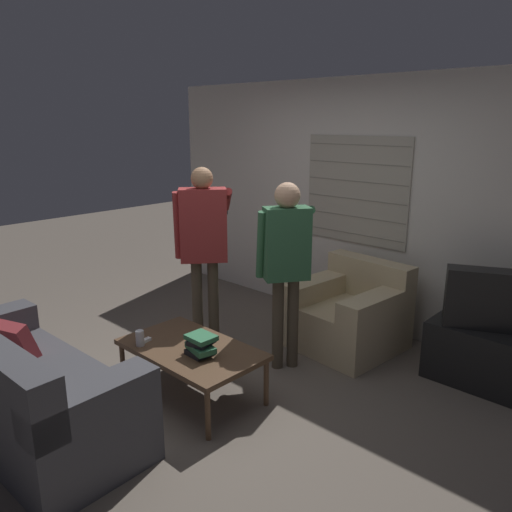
# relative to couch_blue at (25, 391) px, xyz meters

# --- Properties ---
(ground_plane) EXTENTS (16.00, 16.00, 0.00)m
(ground_plane) POSITION_rel_couch_blue_xyz_m (0.44, 1.31, -0.33)
(ground_plane) COLOR #665B51
(wall_back) EXTENTS (5.20, 0.08, 2.55)m
(wall_back) POSITION_rel_couch_blue_xyz_m (0.45, 3.33, 0.95)
(wall_back) COLOR silver
(wall_back) RESTS_ON ground_plane
(couch_blue) EXTENTS (1.89, 0.86, 0.85)m
(couch_blue) POSITION_rel_couch_blue_xyz_m (0.00, 0.00, 0.00)
(couch_blue) COLOR #424247
(couch_blue) RESTS_ON ground_plane
(armchair_beige) EXTENTS (0.99, 0.98, 0.81)m
(armchair_beige) POSITION_rel_couch_blue_xyz_m (0.84, 2.74, -0.00)
(armchair_beige) COLOR #C6B289
(armchair_beige) RESTS_ON ground_plane
(coffee_table) EXTENTS (1.13, 0.67, 0.42)m
(coffee_table) POSITION_rel_couch_blue_xyz_m (0.46, 1.10, 0.06)
(coffee_table) COLOR brown
(coffee_table) RESTS_ON ground_plane
(tv_stand) EXTENTS (0.85, 0.49, 0.50)m
(tv_stand) POSITION_rel_couch_blue_xyz_m (2.05, 2.87, -0.08)
(tv_stand) COLOR black
(tv_stand) RESTS_ON ground_plane
(tv) EXTENTS (0.70, 0.47, 0.48)m
(tv) POSITION_rel_couch_blue_xyz_m (2.05, 2.88, 0.41)
(tv) COLOR black
(tv) RESTS_ON tv_stand
(person_left_standing) EXTENTS (0.54, 0.81, 1.73)m
(person_left_standing) POSITION_rel_couch_blue_xyz_m (-0.11, 1.74, 0.77)
(person_left_standing) COLOR #4C4233
(person_left_standing) RESTS_ON ground_plane
(person_right_standing) EXTENTS (0.57, 0.75, 1.64)m
(person_right_standing) POSITION_rel_couch_blue_xyz_m (0.66, 1.99, 0.71)
(person_right_standing) COLOR #4C4233
(person_right_standing) RESTS_ON ground_plane
(book_stack) EXTENTS (0.27, 0.22, 0.16)m
(book_stack) POSITION_rel_couch_blue_xyz_m (0.61, 1.07, 0.17)
(book_stack) COLOR black
(book_stack) RESTS_ON coffee_table
(soda_can) EXTENTS (0.07, 0.07, 0.13)m
(soda_can) POSITION_rel_couch_blue_xyz_m (0.14, 0.85, 0.16)
(soda_can) COLOR silver
(soda_can) RESTS_ON coffee_table
(spare_remote) EXTENTS (0.06, 0.13, 0.02)m
(spare_remote) POSITION_rel_couch_blue_xyz_m (0.12, 0.90, 0.11)
(spare_remote) COLOR white
(spare_remote) RESTS_ON coffee_table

